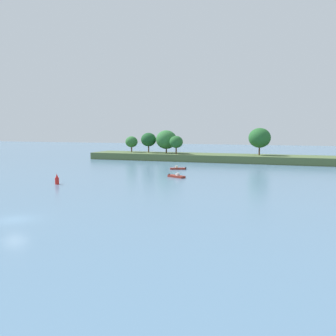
# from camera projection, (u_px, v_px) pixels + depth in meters

# --- Properties ---
(ground_plane) EXTENTS (400.00, 400.00, 0.00)m
(ground_plane) POSITION_uv_depth(u_px,v_px,m) (14.00, 220.00, 39.87)
(ground_plane) COLOR slate
(treeline_island) EXTENTS (81.81, 11.85, 10.10)m
(treeline_island) POSITION_uv_depth(u_px,v_px,m) (210.00, 153.00, 112.41)
(treeline_island) COLOR #4C6038
(treeline_island) RESTS_ON ground
(fishing_skiff) EXTENTS (4.12, 2.91, 0.92)m
(fishing_skiff) POSITION_uv_depth(u_px,v_px,m) (176.00, 176.00, 74.64)
(fishing_skiff) COLOR maroon
(fishing_skiff) RESTS_ON ground
(small_motorboat) EXTENTS (3.94, 2.50, 0.89)m
(small_motorboat) POSITION_uv_depth(u_px,v_px,m) (178.00, 168.00, 89.33)
(small_motorboat) COLOR maroon
(small_motorboat) RESTS_ON ground
(channel_buoy_red) EXTENTS (0.70, 0.70, 1.90)m
(channel_buoy_red) POSITION_uv_depth(u_px,v_px,m) (57.00, 180.00, 65.22)
(channel_buoy_red) COLOR red
(channel_buoy_red) RESTS_ON ground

